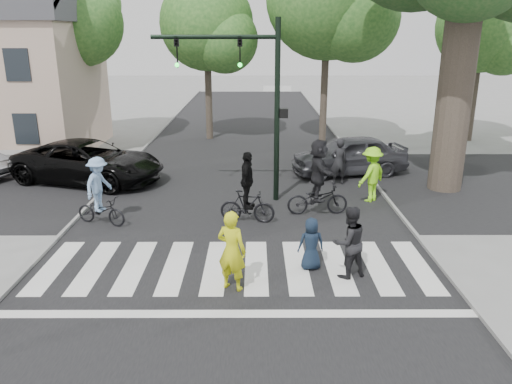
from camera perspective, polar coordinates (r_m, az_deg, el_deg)
ground at (r=11.59m, az=-2.47°, el=-10.68°), size 120.00×120.00×0.00m
road_stem at (r=16.16m, az=-1.79°, el=-2.23°), size 10.00×70.00×0.01m
road_cross at (r=19.01m, az=-1.55°, el=0.85°), size 70.00×10.00×0.01m
curb_left at (r=17.06m, az=-19.02°, el=-1.98°), size 0.10×70.00×0.10m
curb_right at (r=16.78m, az=15.72°, el=-1.98°), size 0.10×70.00×0.10m
crosswalk at (r=12.18m, az=-2.35°, el=-9.17°), size 10.00×3.85×0.01m
traffic_signal at (r=16.47m, az=-0.55°, el=12.08°), size 4.45×0.29×6.00m
bg_tree_1 at (r=27.29m, az=-20.98°, el=18.99°), size 6.09×5.80×9.80m
bg_tree_2 at (r=26.91m, az=-5.15°, el=18.19°), size 5.04×4.80×8.40m
bg_tree_3 at (r=25.79m, az=8.99°, el=20.66°), size 6.30×6.00×10.20m
bg_tree_4 at (r=28.83m, az=25.01°, el=16.36°), size 4.83×4.60×8.15m
house at (r=27.02m, az=-27.08°, el=12.18°), size 8.40×8.10×8.82m
pedestrian_woman at (r=11.08m, az=-2.79°, el=-6.72°), size 0.80×0.69×1.86m
pedestrian_child at (r=12.18m, az=6.32°, el=-5.91°), size 0.68×0.49×1.31m
pedestrian_adult at (r=11.85m, az=10.58°, el=-5.66°), size 1.04×0.93×1.75m
cyclist_left at (r=15.53m, az=-17.44°, el=-0.41°), size 1.74×1.21×2.08m
cyclist_mid at (r=14.99m, az=-1.00°, el=-0.22°), size 1.73×1.08×2.19m
cyclist_right at (r=15.73m, az=7.11°, el=1.21°), size 1.95×1.82×2.43m
car_suv at (r=20.23m, az=-18.57°, el=3.30°), size 6.32×4.28×1.61m
car_grey at (r=20.63m, az=10.59°, el=4.17°), size 4.93×2.75×1.59m
bystander_hivis at (r=17.35m, az=13.06°, el=1.98°), size 1.38×1.34×1.89m
bystander_dark at (r=19.10m, az=9.41°, el=3.44°), size 0.71×0.52×1.78m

